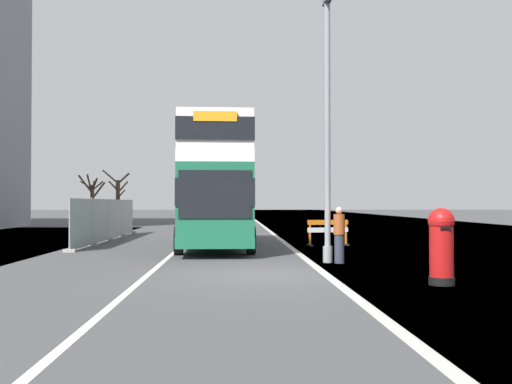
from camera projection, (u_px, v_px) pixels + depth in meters
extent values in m
cube|color=#424244|center=(259.00, 277.00, 15.05)|extent=(140.00, 280.00, 0.10)
cube|color=#B2AFA8|center=(326.00, 275.00, 15.12)|extent=(0.24, 196.00, 0.01)
cube|color=silver|center=(147.00, 276.00, 14.94)|extent=(0.16, 168.00, 0.01)
cube|color=#196042|center=(215.00, 205.00, 24.08)|extent=(2.85, 10.20, 2.79)
cube|color=white|center=(215.00, 165.00, 24.11)|extent=(2.85, 10.20, 0.40)
cube|color=white|center=(215.00, 144.00, 24.12)|extent=(2.82, 10.10, 1.34)
cube|color=black|center=(215.00, 194.00, 24.09)|extent=(2.88, 10.30, 0.89)
cube|color=black|center=(215.00, 144.00, 24.12)|extent=(2.86, 10.25, 0.74)
cube|color=black|center=(215.00, 194.00, 19.02)|extent=(2.33, 0.13, 1.54)
cube|color=orange|center=(215.00, 116.00, 19.06)|extent=(1.39, 0.10, 0.32)
cube|color=#196042|center=(215.00, 235.00, 24.06)|extent=(2.88, 10.30, 0.36)
cylinder|color=black|center=(179.00, 241.00, 20.84)|extent=(0.33, 1.01, 1.00)
cylinder|color=black|center=(251.00, 240.00, 21.02)|extent=(0.33, 1.01, 1.00)
cylinder|color=black|center=(186.00, 232.00, 26.74)|extent=(0.33, 1.01, 1.00)
cylinder|color=black|center=(243.00, 232.00, 26.92)|extent=(0.33, 1.01, 1.00)
cylinder|color=gray|center=(327.00, 133.00, 18.23)|extent=(0.18, 0.18, 7.93)
cube|color=slate|center=(327.00, 0.00, 18.30)|extent=(0.20, 0.70, 0.20)
cylinder|color=gray|center=(328.00, 254.00, 18.16)|extent=(0.29, 0.29, 0.50)
cylinder|color=black|center=(442.00, 281.00, 13.22)|extent=(0.56, 0.56, 0.18)
cylinder|color=#B71414|center=(441.00, 249.00, 13.24)|extent=(0.52, 0.52, 1.23)
sphere|color=#B71414|center=(441.00, 221.00, 13.25)|extent=(0.58, 0.58, 0.58)
cube|color=black|center=(446.00, 228.00, 12.97)|extent=(0.22, 0.03, 0.07)
cube|color=orange|center=(328.00, 222.00, 25.25)|extent=(1.78, 0.48, 0.20)
cube|color=white|center=(328.00, 230.00, 25.24)|extent=(1.78, 0.48, 0.20)
cube|color=orange|center=(310.00, 234.00, 25.03)|extent=(0.08, 0.08, 0.99)
cube|color=black|center=(310.00, 245.00, 25.02)|extent=(0.23, 0.46, 0.08)
cube|color=orange|center=(346.00, 234.00, 25.45)|extent=(0.08, 0.08, 0.99)
cube|color=black|center=(346.00, 245.00, 25.44)|extent=(0.23, 0.46, 0.08)
cube|color=#A8AAAD|center=(81.00, 223.00, 23.62)|extent=(0.04, 3.26, 1.94)
cube|color=#A8AAAD|center=(100.00, 220.00, 27.02)|extent=(0.04, 3.26, 1.94)
cube|color=#A8AAAD|center=(115.00, 218.00, 30.41)|extent=(0.04, 3.26, 1.94)
cube|color=#A8AAAD|center=(127.00, 217.00, 33.81)|extent=(0.04, 3.26, 1.94)
cylinder|color=#939699|center=(70.00, 225.00, 21.92)|extent=(0.06, 0.06, 2.04)
cube|color=gray|center=(69.00, 251.00, 21.90)|extent=(0.44, 0.20, 0.12)
cylinder|color=#939699|center=(92.00, 222.00, 25.32)|extent=(0.06, 0.06, 2.04)
cube|color=gray|center=(91.00, 244.00, 25.30)|extent=(0.44, 0.20, 0.12)
cylinder|color=#939699|center=(108.00, 219.00, 28.71)|extent=(0.06, 0.06, 2.04)
cube|color=gray|center=(108.00, 239.00, 28.70)|extent=(0.44, 0.20, 0.12)
cylinder|color=#939699|center=(121.00, 218.00, 32.11)|extent=(0.06, 0.06, 2.04)
cube|color=gray|center=(121.00, 235.00, 32.09)|extent=(0.44, 0.20, 0.12)
cylinder|color=#939699|center=(132.00, 216.00, 35.51)|extent=(0.06, 0.06, 2.04)
cube|color=gray|center=(132.00, 232.00, 35.49)|extent=(0.44, 0.20, 0.12)
cube|color=maroon|center=(225.00, 218.00, 40.22)|extent=(1.70, 4.48, 1.16)
cube|color=black|center=(225.00, 205.00, 40.24)|extent=(1.57, 2.47, 0.64)
cylinder|color=black|center=(237.00, 225.00, 41.64)|extent=(0.20, 0.60, 0.60)
cylinder|color=black|center=(213.00, 225.00, 41.57)|extent=(0.20, 0.60, 0.60)
cylinder|color=black|center=(237.00, 226.00, 38.86)|extent=(0.20, 0.60, 0.60)
cylinder|color=black|center=(211.00, 226.00, 38.79)|extent=(0.20, 0.60, 0.60)
cube|color=navy|center=(229.00, 215.00, 48.23)|extent=(1.87, 4.22, 1.29)
cube|color=black|center=(229.00, 202.00, 48.25)|extent=(1.72, 2.32, 0.79)
cylinder|color=black|center=(240.00, 221.00, 49.56)|extent=(0.20, 0.60, 0.60)
cylinder|color=black|center=(218.00, 221.00, 49.49)|extent=(0.20, 0.60, 0.60)
cylinder|color=black|center=(240.00, 222.00, 46.95)|extent=(0.20, 0.60, 0.60)
cylinder|color=black|center=(217.00, 222.00, 46.87)|extent=(0.20, 0.60, 0.60)
cube|color=black|center=(197.00, 213.00, 56.15)|extent=(1.76, 4.07, 1.28)
cube|color=black|center=(197.00, 203.00, 56.17)|extent=(1.62, 2.24, 0.74)
cylinder|color=black|center=(207.00, 219.00, 57.43)|extent=(0.20, 0.60, 0.60)
cylinder|color=black|center=(188.00, 219.00, 57.36)|extent=(0.20, 0.60, 0.60)
cylinder|color=black|center=(206.00, 219.00, 54.91)|extent=(0.20, 0.60, 0.60)
cylinder|color=black|center=(186.00, 219.00, 54.84)|extent=(0.20, 0.60, 0.60)
cylinder|color=#4C3D2D|center=(92.00, 205.00, 49.13)|extent=(0.31, 0.31, 3.30)
cylinder|color=#4C3D2D|center=(99.00, 190.00, 49.23)|extent=(1.13, 0.29, 1.45)
cylinder|color=#4C3D2D|center=(98.00, 186.00, 49.64)|extent=(0.80, 1.07, 0.86)
cylinder|color=#4C3D2D|center=(93.00, 190.00, 49.93)|extent=(0.36, 1.66, 1.69)
cylinder|color=#4C3D2D|center=(86.00, 185.00, 49.26)|extent=(1.10, 0.35, 0.69)
cylinder|color=#4C3D2D|center=(85.00, 184.00, 49.03)|extent=(1.22, 0.39, 1.54)
cylinder|color=#4C3D2D|center=(90.00, 185.00, 48.47)|extent=(0.22, 1.50, 1.72)
cylinder|color=#4C3D2D|center=(95.00, 184.00, 48.78)|extent=(0.74, 0.97, 1.03)
cylinder|color=#4C3D2D|center=(118.00, 202.00, 53.72)|extent=(0.37, 0.37, 3.85)
cylinder|color=#4C3D2D|center=(124.00, 178.00, 53.79)|extent=(1.12, 0.20, 1.06)
cylinder|color=#4C3D2D|center=(123.00, 187.00, 54.21)|extent=(0.88, 1.06, 1.12)
cylinder|color=#4C3D2D|center=(117.00, 189.00, 54.30)|extent=(0.55, 1.27, 0.92)
cylinder|color=#4C3D2D|center=(110.00, 177.00, 53.95)|extent=(1.57, 0.58, 1.30)
cylinder|color=#4C3D2D|center=(114.00, 186.00, 53.19)|extent=(0.73, 1.21, 0.92)
cylinder|color=#4C3D2D|center=(121.00, 194.00, 53.33)|extent=(0.88, 0.97, 0.75)
cylinder|color=#2D3342|center=(339.00, 249.00, 17.95)|extent=(0.29, 0.29, 0.87)
cylinder|color=#99471E|center=(339.00, 224.00, 17.97)|extent=(0.34, 0.34, 0.61)
sphere|color=tan|center=(339.00, 211.00, 17.98)|extent=(0.22, 0.22, 0.22)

